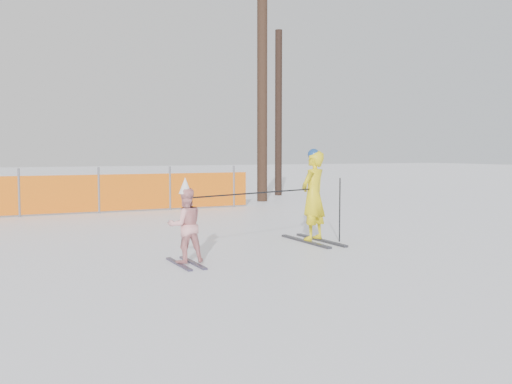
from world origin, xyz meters
TOP-DOWN VIEW (x-y plane):
  - ground at (0.00, 0.00)m, footprint 120.00×120.00m
  - adult at (1.43, 1.02)m, footprint 0.71×1.63m
  - child at (-1.39, 0.03)m, footprint 0.54×1.03m
  - ski_poles at (0.58, 0.61)m, footprint 3.17×0.93m
  - tree_trunks at (5.16, 9.98)m, footprint 2.07×2.42m

SIDE VIEW (x-z plane):
  - ground at x=0.00m, z-range 0.00..0.00m
  - child at x=-1.39m, z-range -0.06..1.23m
  - adult at x=1.43m, z-range -0.01..1.71m
  - ski_poles at x=0.58m, z-range 0.27..1.45m
  - tree_trunks at x=5.16m, z-range -0.18..7.11m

